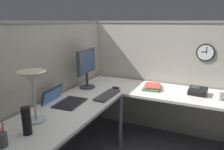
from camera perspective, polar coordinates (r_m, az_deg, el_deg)
name	(u,v)px	position (r m, az deg, el deg)	size (l,w,h in m)	color
cubicle_wall_back	(45,93)	(2.50, -17.73, -4.59)	(2.57, 0.12, 1.58)	#A8A393
cubicle_wall_right	(168,78)	(3.10, 14.78, -0.74)	(0.12, 2.37, 1.58)	#A8A393
desk	(128,113)	(2.27, 4.30, -10.20)	(2.35, 2.15, 0.73)	silver
monitor	(87,66)	(2.71, -6.84, 2.52)	(0.46, 0.20, 0.50)	#38383D
laptop	(62,100)	(2.33, -13.27, -6.65)	(0.37, 0.41, 0.22)	#232326
keyboard	(107,95)	(2.46, -1.25, -5.43)	(0.43, 0.14, 0.02)	#38383D
computer_mouse	(116,88)	(2.70, 1.04, -3.48)	(0.06, 0.10, 0.03)	black
desk_lamp_dome	(33,81)	(1.87, -20.65, -1.43)	(0.24, 0.24, 0.44)	#B7BABF
pen_cup	(2,139)	(1.70, -27.62, -15.16)	(0.08, 0.08, 0.18)	#4C4C51
thermos_flask	(27,121)	(1.76, -22.06, -11.37)	(0.07, 0.07, 0.22)	black
office_phone	(198,92)	(2.70, 22.26, -4.14)	(0.21, 0.22, 0.11)	black
book_stack	(152,87)	(2.77, 10.78, -3.20)	(0.31, 0.25, 0.04)	#3F7F4C
coffee_mug	(220,95)	(2.62, 27.06, -4.94)	(0.08, 0.08, 0.10)	silver
wall_clock	(205,52)	(2.93, 23.91, 5.58)	(0.04, 0.22, 0.22)	black
pinned_note_leftmost	(76,62)	(2.83, -9.67, 3.43)	(0.09, 0.00, 0.09)	#8CCC99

